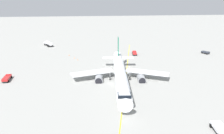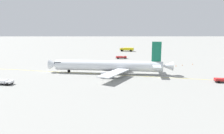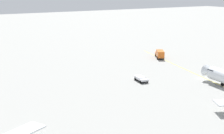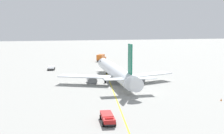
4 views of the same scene
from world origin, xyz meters
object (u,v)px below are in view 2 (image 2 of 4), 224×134
Objects in this scene: fire_tender_truck at (127,49)px; safety_cone_far at (192,64)px; airliner_main at (110,66)px; safety_cone_near at (176,66)px; ops_pickup_truck_extra at (224,80)px; safety_cone_mid at (182,65)px; ops_pickup_truck at (121,57)px; pushback_tug_truck at (3,82)px.

safety_cone_far is (24.86, -52.07, -1.25)m from fire_tender_truck.
airliner_main is 80.72× the size of safety_cone_near.
ops_pickup_truck_extra is 28.48m from safety_cone_mid.
airliner_main is 36.74m from ops_pickup_truck.
pushback_tug_truck reaches higher than safety_cone_near.
safety_cone_mid is at bearing -42.35° from ops_pickup_truck.
pushback_tug_truck is (-36.70, -50.69, 0.00)m from ops_pickup_truck.
safety_cone_mid is (25.24, -20.95, -0.53)m from ops_pickup_truck.
fire_tender_truck is 94.42m from pushback_tug_truck.
pushback_tug_truck is 68.71m from safety_cone_mid.
ops_pickup_truck_extra is 10.60× the size of safety_cone_mid.
ops_pickup_truck_extra is 10.60× the size of safety_cone_far.
safety_cone_far is (67.28, 32.29, -0.53)m from pushback_tug_truck.
airliner_main is at bearing 35.19° from pushback_tug_truck.
safety_cone_far is (36.51, 17.82, -2.35)m from airliner_main.
safety_cone_mid is (3.20, 1.53, 0.00)m from safety_cone_near.
safety_cone_far is at bearing 130.84° from fire_tender_truck.
fire_tender_truck is 1.65× the size of ops_pickup_truck_extra.
safety_cone_far is at bearing 95.34° from ops_pickup_truck_extra.
ops_pickup_truck is 0.59× the size of fire_tender_truck.
ops_pickup_truck is 35.69m from safety_cone_far.
fire_tender_truck is 58.02m from safety_cone_mid.
pushback_tug_truck is at bearing -169.32° from ops_pickup_truck_extra.
fire_tender_truck is at bearing -92.36° from airliner_main.
ops_pickup_truck reaches higher than safety_cone_near.
safety_cone_far is (8.53, 4.08, 0.00)m from safety_cone_near.
ops_pickup_truck_extra is at bearing -76.69° from safety_cone_near.
airliner_main is 34.79m from safety_cone_mid.
fire_tender_truck is 1.74× the size of pushback_tug_truck.
airliner_main is 8.03× the size of pushback_tug_truck.
safety_cone_far is at bearing 25.57° from safety_cone_mid.
safety_cone_near is 1.00× the size of safety_cone_mid.
safety_cone_mid is 5.91m from safety_cone_far.
ops_pickup_truck is at bearing 140.31° from safety_cone_mid.
fire_tender_truck is 57.71m from safety_cone_far.
fire_tender_truck reaches higher than ops_pickup_truck_extra.
safety_cone_mid is at bearing 124.99° from fire_tender_truck.
ops_pickup_truck_extra is at bearing 11.26° from pushback_tug_truck.
airliner_main is 34.05m from pushback_tug_truck.
ops_pickup_truck is at bearing 64.09° from pushback_tug_truck.
safety_cone_mid is (19.52, -54.62, -1.25)m from fire_tender_truck.
safety_cone_mid is at bearing 105.74° from ops_pickup_truck_extra.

